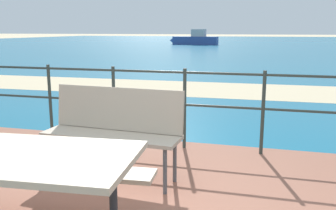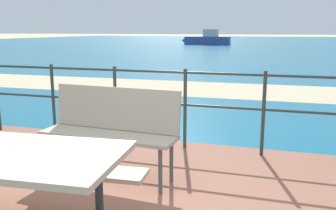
{
  "view_description": "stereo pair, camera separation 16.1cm",
  "coord_description": "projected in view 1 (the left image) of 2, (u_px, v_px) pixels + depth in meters",
  "views": [
    {
      "loc": [
        1.0,
        -2.19,
        1.59
      ],
      "look_at": [
        -0.16,
        2.14,
        0.67
      ],
      "focal_mm": 39.36,
      "sensor_mm": 36.0,
      "label": 1
    },
    {
      "loc": [
        1.15,
        -2.15,
        1.59
      ],
      "look_at": [
        -0.16,
        2.14,
        0.67
      ],
      "focal_mm": 39.36,
      "sensor_mm": 36.0,
      "label": 2
    }
  ],
  "objects": [
    {
      "name": "picnic_table",
      "position": [
        7.0,
        180.0,
        2.32
      ],
      "size": [
        1.74,
        1.53,
        0.78
      ],
      "rotation": [
        0.0,
        0.0,
        0.08
      ],
      "color": "#BCAD93",
      "rests_on": "patio_paving"
    },
    {
      "name": "sea_water",
      "position": [
        258.0,
        44.0,
        40.49
      ],
      "size": [
        90.0,
        90.0,
        0.01
      ],
      "primitive_type": "cube",
      "color": "#196B8E",
      "rests_on": "ground"
    },
    {
      "name": "boat_near",
      "position": [
        195.0,
        39.0,
        38.71
      ],
      "size": [
        5.25,
        1.52,
        1.6
      ],
      "rotation": [
        0.0,
        0.0,
        3.07
      ],
      "color": "#2D478C",
      "rests_on": "sea_water"
    },
    {
      "name": "railing_fence",
      "position": [
        185.0,
        100.0,
        4.73
      ],
      "size": [
        5.94,
        0.04,
        1.05
      ],
      "color": "#2D3833",
      "rests_on": "patio_paving"
    },
    {
      "name": "park_bench",
      "position": [
        114.0,
        124.0,
        3.8
      ],
      "size": [
        1.46,
        0.52,
        0.94
      ],
      "rotation": [
        0.0,
        0.0,
        -0.07
      ],
      "color": "tan",
      "rests_on": "patio_paving"
    },
    {
      "name": "beach_strip",
      "position": [
        227.0,
        90.0,
        9.81
      ],
      "size": [
        54.03,
        3.42,
        0.01
      ],
      "primitive_type": "cube",
      "rotation": [
        0.0,
        0.0,
        0.01
      ],
      "color": "beige",
      "rests_on": "ground"
    }
  ]
}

